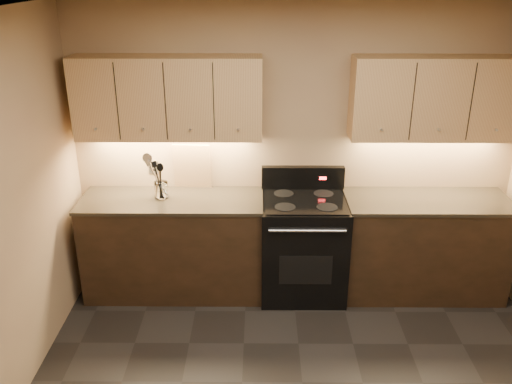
# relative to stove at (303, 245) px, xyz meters

# --- Properties ---
(ceiling) EXTENTS (4.00, 4.00, 0.00)m
(ceiling) POSITION_rel_stove_xyz_m (-0.08, -1.68, 2.12)
(ceiling) COLOR silver
(ceiling) RESTS_ON wall_back
(wall_back) EXTENTS (4.00, 0.04, 2.60)m
(wall_back) POSITION_rel_stove_xyz_m (-0.08, 0.32, 0.82)
(wall_back) COLOR tan
(wall_back) RESTS_ON ground
(counter_left) EXTENTS (1.62, 0.62, 0.93)m
(counter_left) POSITION_rel_stove_xyz_m (-1.18, 0.02, -0.01)
(counter_left) COLOR black
(counter_left) RESTS_ON ground
(counter_right) EXTENTS (1.46, 0.62, 0.93)m
(counter_right) POSITION_rel_stove_xyz_m (1.10, 0.02, -0.01)
(counter_right) COLOR black
(counter_right) RESTS_ON ground
(stove) EXTENTS (0.76, 0.68, 1.14)m
(stove) POSITION_rel_stove_xyz_m (0.00, 0.00, 0.00)
(stove) COLOR black
(stove) RESTS_ON ground
(upper_cab_left) EXTENTS (1.60, 0.30, 0.70)m
(upper_cab_left) POSITION_rel_stove_xyz_m (-1.18, 0.17, 1.32)
(upper_cab_left) COLOR tan
(upper_cab_left) RESTS_ON wall_back
(upper_cab_right) EXTENTS (1.44, 0.30, 0.70)m
(upper_cab_right) POSITION_rel_stove_xyz_m (1.10, 0.17, 1.32)
(upper_cab_right) COLOR tan
(upper_cab_right) RESTS_ON wall_back
(outlet_plate) EXTENTS (0.08, 0.01, 0.12)m
(outlet_plate) POSITION_rel_stove_xyz_m (-1.38, 0.31, 0.64)
(outlet_plate) COLOR #B2B5BA
(outlet_plate) RESTS_ON wall_back
(utensil_crock) EXTENTS (0.13, 0.13, 0.15)m
(utensil_crock) POSITION_rel_stove_xyz_m (-1.27, 0.05, 0.52)
(utensil_crock) COLOR white
(utensil_crock) RESTS_ON counter_left
(cutting_board) EXTENTS (0.34, 0.09, 0.43)m
(cutting_board) POSITION_rel_stove_xyz_m (-1.02, 0.28, 0.66)
(cutting_board) COLOR tan
(cutting_board) RESTS_ON counter_left
(wooden_spoon) EXTENTS (0.11, 0.09, 0.31)m
(wooden_spoon) POSITION_rel_stove_xyz_m (-1.31, 0.04, 0.62)
(wooden_spoon) COLOR tan
(wooden_spoon) RESTS_ON utensil_crock
(black_spoon) EXTENTS (0.09, 0.15, 0.34)m
(black_spoon) POSITION_rel_stove_xyz_m (-1.28, 0.07, 0.64)
(black_spoon) COLOR black
(black_spoon) RESTS_ON utensil_crock
(black_turner) EXTENTS (0.16, 0.12, 0.36)m
(black_turner) POSITION_rel_stove_xyz_m (-1.26, 0.02, 0.64)
(black_turner) COLOR black
(black_turner) RESTS_ON utensil_crock
(steel_spatula) EXTENTS (0.25, 0.12, 0.37)m
(steel_spatula) POSITION_rel_stove_xyz_m (-1.24, 0.07, 0.65)
(steel_spatula) COLOR silver
(steel_spatula) RESTS_ON utensil_crock
(steel_skimmer) EXTENTS (0.24, 0.16, 0.40)m
(steel_skimmer) POSITION_rel_stove_xyz_m (-1.25, 0.03, 0.66)
(steel_skimmer) COLOR silver
(steel_skimmer) RESTS_ON utensil_crock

